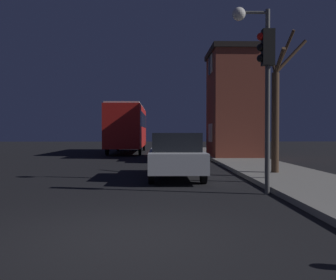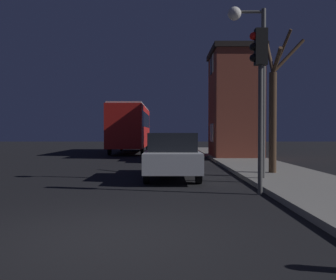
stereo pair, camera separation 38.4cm
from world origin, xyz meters
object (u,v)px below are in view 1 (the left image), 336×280
at_px(streetlamp, 256,59).
at_px(traffic_light, 267,76).
at_px(bare_tree, 277,106).
at_px(bus, 128,125).
at_px(car_near_lane, 176,155).
at_px(car_mid_lane, 170,146).

distance_m(streetlamp, traffic_light, 2.44).
distance_m(bare_tree, bus, 17.33).
bearing_deg(bus, streetlamp, -72.63).
height_order(bare_tree, bus, bare_tree).
bearing_deg(bus, car_near_lane, -79.41).
distance_m(traffic_light, bare_tree, 4.13).
distance_m(bare_tree, car_near_lane, 3.99).
xyz_separation_m(traffic_light, bus, (-5.19, 19.83, -0.83)).
height_order(streetlamp, bus, streetlamp).
relative_size(streetlamp, bus, 0.52).
relative_size(streetlamp, car_near_lane, 1.12).
xyz_separation_m(bare_tree, bus, (-6.66, 16.00, -0.34)).
xyz_separation_m(traffic_light, car_mid_lane, (-2.13, 11.72, -2.16)).
relative_size(bus, car_mid_lane, 2.20).
bearing_deg(car_near_lane, traffic_light, -58.36).
distance_m(streetlamp, bus, 18.49).
bearing_deg(streetlamp, car_mid_lane, 104.43).
relative_size(bare_tree, car_mid_lane, 1.05).
xyz_separation_m(streetlamp, car_near_lane, (-2.44, 1.20, -3.03)).
height_order(bus, car_mid_lane, bus).
xyz_separation_m(bus, car_near_lane, (3.06, -16.37, -1.34)).
relative_size(traffic_light, bus, 0.41).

